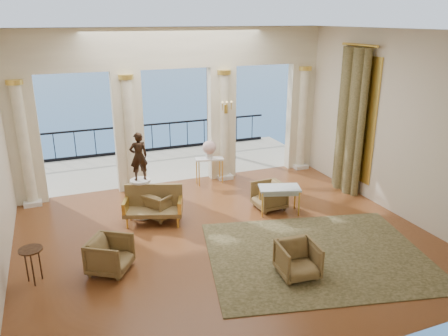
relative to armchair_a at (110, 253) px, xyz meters
name	(u,v)px	position (x,y,z in m)	size (l,w,h in m)	color
floor	(226,238)	(2.61, 0.39, -0.38)	(9.00, 9.00, 0.00)	#46200B
room_walls	(249,125)	(2.61, -0.73, 2.49)	(9.00, 9.00, 9.00)	beige
arcade	(176,97)	(2.61, 4.21, 2.20)	(9.00, 0.56, 4.50)	beige
terrace	(163,165)	(2.61, 6.19, -0.43)	(10.00, 3.60, 0.10)	#B6AE96
balustrade	(152,140)	(2.61, 7.79, 0.02)	(9.00, 0.06, 1.03)	black
palm_tree	(209,37)	(4.61, 6.99, 3.71)	(2.00, 2.00, 4.50)	#4C3823
sea	(75,94)	(2.61, 60.39, -6.38)	(160.00, 160.00, 0.00)	#255A88
curtain	(350,122)	(6.89, 1.89, 1.63)	(0.33, 1.40, 4.09)	#494828
window_frame	(356,118)	(7.08, 1.89, 1.72)	(0.04, 1.60, 3.40)	#E9BE4C
wall_sconce	(226,108)	(4.01, 3.90, 1.84)	(0.30, 0.11, 0.33)	#E9BE4C
rug	(317,255)	(4.10, -0.99, -0.37)	(4.50, 3.50, 0.02)	#2D3118
armchair_a	(110,253)	(0.00, 0.00, 0.00)	(0.75, 0.70, 0.77)	#403518
armchair_b	(298,258)	(3.33, -1.50, -0.01)	(0.73, 0.68, 0.75)	#403518
armchair_c	(269,195)	(4.26, 1.53, 0.00)	(0.74, 0.70, 0.76)	#403518
armchair_d	(160,203)	(1.49, 2.05, -0.01)	(0.73, 0.68, 0.75)	#403518
settee	(153,205)	(1.29, 1.83, 0.07)	(1.51, 1.03, 0.92)	#403518
game_table	(279,190)	(4.37, 1.19, 0.24)	(1.14, 0.84, 0.70)	#9EB5C3
pedestal	(141,199)	(1.08, 2.26, 0.09)	(0.54, 0.54, 0.98)	silver
statue	(139,156)	(1.08, 2.26, 1.19)	(0.43, 0.28, 1.19)	black
console_table	(209,163)	(3.44, 3.82, 0.27)	(0.88, 0.49, 0.79)	silver
urn	(209,148)	(3.44, 3.82, 0.71)	(0.40, 0.40, 0.54)	silver
side_table	(31,254)	(-1.39, 0.13, 0.22)	(0.43, 0.43, 0.71)	black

